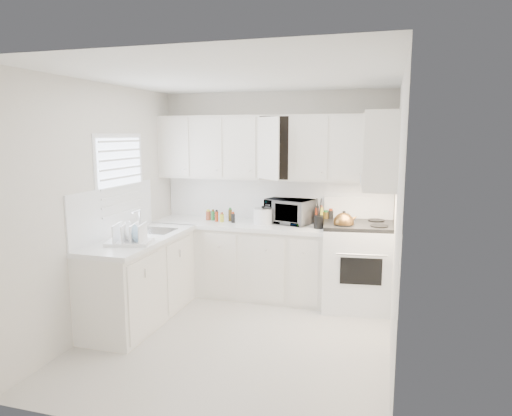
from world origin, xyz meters
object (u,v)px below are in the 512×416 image
at_px(rice_cooker, 263,215).
at_px(tea_kettle, 344,221).
at_px(dish_rack, 129,232).
at_px(stove, 359,254).
at_px(utensil_crock, 319,213).
at_px(microwave, 290,208).

bearing_deg(rice_cooker, tea_kettle, 8.47).
relative_size(rice_cooker, dish_rack, 0.52).
bearing_deg(stove, utensil_crock, 179.20).
relative_size(stove, tea_kettle, 4.54).
xyz_separation_m(utensil_crock, dish_rack, (-1.76, -1.32, -0.07)).
distance_m(tea_kettle, microwave, 0.79).
relative_size(stove, utensil_crock, 3.51).
xyz_separation_m(stove, rice_cooker, (-1.20, 0.02, 0.41)).
height_order(microwave, utensil_crock, microwave).
distance_m(stove, utensil_crock, 0.68).
bearing_deg(rice_cooker, utensil_crock, 12.49).
bearing_deg(tea_kettle, utensil_crock, 138.84).
relative_size(stove, rice_cooker, 5.75).
distance_m(utensil_crock, dish_rack, 2.20).
bearing_deg(microwave, stove, 7.13).
xyz_separation_m(rice_cooker, dish_rack, (-1.05, -1.39, 0.01)).
height_order(rice_cooker, utensil_crock, utensil_crock).
xyz_separation_m(tea_kettle, rice_cooker, (-1.02, 0.18, -0.01)).
distance_m(microwave, utensil_crock, 0.46).
height_order(stove, microwave, microwave).
distance_m(stove, microwave, 1.03).
bearing_deg(dish_rack, tea_kettle, 15.94).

